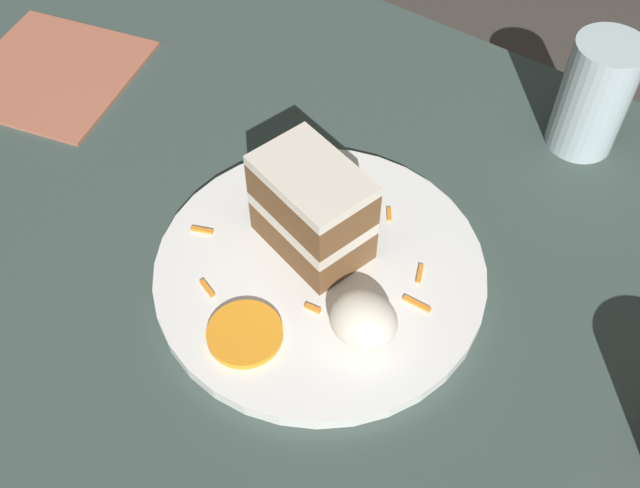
{
  "coord_description": "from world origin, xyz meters",
  "views": [
    {
      "loc": [
        -0.26,
        0.31,
        0.59
      ],
      "look_at": [
        -0.04,
        -0.01,
        0.08
      ],
      "focal_mm": 42.0,
      "sensor_mm": 36.0,
      "label": 1
    }
  ],
  "objects_px": {
    "orange_garnish": "(245,334)",
    "menu_card": "(52,73)",
    "cream_dollop": "(363,319)",
    "drinking_glass": "(592,102)",
    "plate": "(320,271)",
    "cake_slice": "(312,209)"
  },
  "relations": [
    {
      "from": "orange_garnish",
      "to": "menu_card",
      "type": "relative_size",
      "value": 0.35
    },
    {
      "from": "cream_dollop",
      "to": "drinking_glass",
      "type": "height_order",
      "value": "drinking_glass"
    },
    {
      "from": "plate",
      "to": "cream_dollop",
      "type": "xyz_separation_m",
      "value": [
        -0.07,
        0.04,
        0.03
      ]
    },
    {
      "from": "cream_dollop",
      "to": "cake_slice",
      "type": "bearing_deg",
      "value": -31.24
    },
    {
      "from": "cake_slice",
      "to": "orange_garnish",
      "type": "relative_size",
      "value": 1.79
    },
    {
      "from": "drinking_glass",
      "to": "cream_dollop",
      "type": "bearing_deg",
      "value": 80.65
    },
    {
      "from": "cream_dollop",
      "to": "menu_card",
      "type": "bearing_deg",
      "value": -10.76
    },
    {
      "from": "plate",
      "to": "cake_slice",
      "type": "relative_size",
      "value": 2.6
    },
    {
      "from": "plate",
      "to": "menu_card",
      "type": "distance_m",
      "value": 0.41
    },
    {
      "from": "cake_slice",
      "to": "orange_garnish",
      "type": "distance_m",
      "value": 0.12
    },
    {
      "from": "menu_card",
      "to": "cream_dollop",
      "type": "bearing_deg",
      "value": -25.24
    },
    {
      "from": "cake_slice",
      "to": "menu_card",
      "type": "distance_m",
      "value": 0.4
    },
    {
      "from": "menu_card",
      "to": "plate",
      "type": "bearing_deg",
      "value": -22.21
    },
    {
      "from": "plate",
      "to": "drinking_glass",
      "type": "bearing_deg",
      "value": -112.43
    },
    {
      "from": "cake_slice",
      "to": "menu_card",
      "type": "xyz_separation_m",
      "value": [
        0.39,
        -0.04,
        -0.06
      ]
    },
    {
      "from": "drinking_glass",
      "to": "menu_card",
      "type": "bearing_deg",
      "value": 24.37
    },
    {
      "from": "cream_dollop",
      "to": "menu_card",
      "type": "relative_size",
      "value": 0.32
    },
    {
      "from": "plate",
      "to": "menu_card",
      "type": "height_order",
      "value": "plate"
    },
    {
      "from": "cake_slice",
      "to": "menu_card",
      "type": "bearing_deg",
      "value": 100.25
    },
    {
      "from": "plate",
      "to": "menu_card",
      "type": "xyz_separation_m",
      "value": [
        0.41,
        -0.06,
        -0.0
      ]
    },
    {
      "from": "plate",
      "to": "cream_dollop",
      "type": "distance_m",
      "value": 0.08
    },
    {
      "from": "cream_dollop",
      "to": "menu_card",
      "type": "distance_m",
      "value": 0.49
    }
  ]
}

